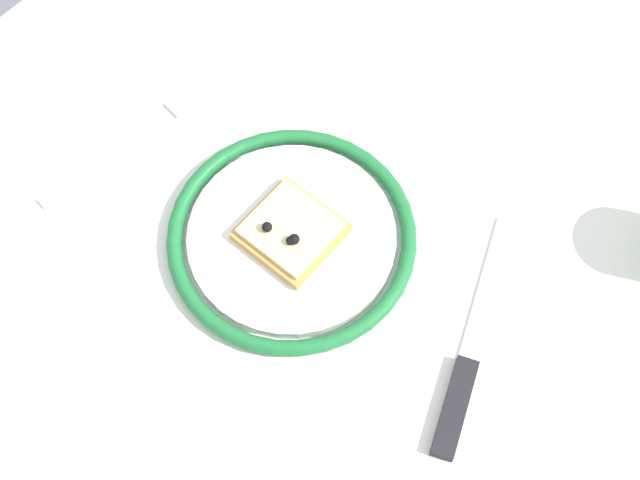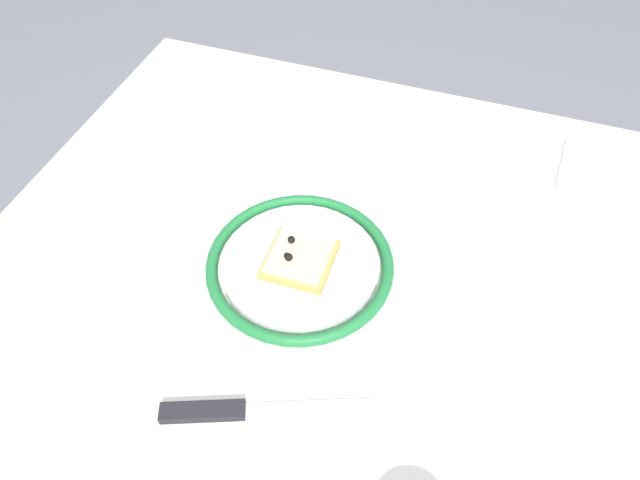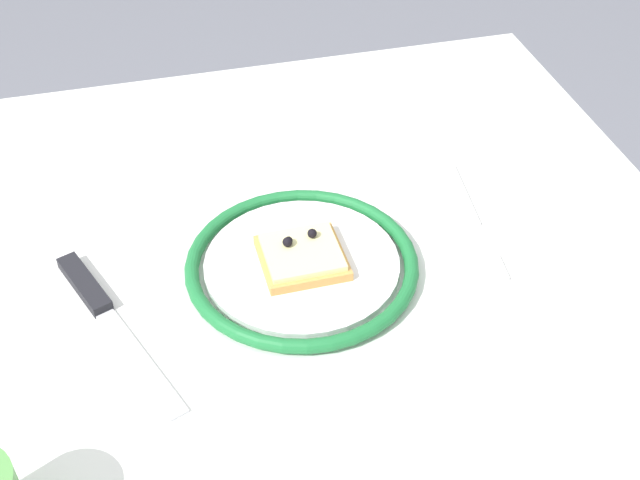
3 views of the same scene
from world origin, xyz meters
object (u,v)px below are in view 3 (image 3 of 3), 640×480
knife (99,304)px  fork (474,221)px  pizza_slice_near (302,256)px  plate (302,265)px  dining_table (288,369)px

knife → fork: 0.40m
pizza_slice_near → knife: size_ratio=0.37×
plate → pizza_slice_near: 0.01m
plate → pizza_slice_near: size_ratio=2.82×
pizza_slice_near → knife: 0.20m
dining_table → pizza_slice_near: pizza_slice_near is taller
dining_table → plate: 0.11m
dining_table → plate: plate is taller
pizza_slice_near → fork: size_ratio=0.42×
dining_table → knife: (0.18, -0.05, 0.10)m
fork → knife: bearing=4.0°
pizza_slice_near → fork: (-0.20, -0.03, -0.02)m
plate → fork: size_ratio=1.18×
pizza_slice_near → fork: 0.20m
plate → fork: plate is taller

